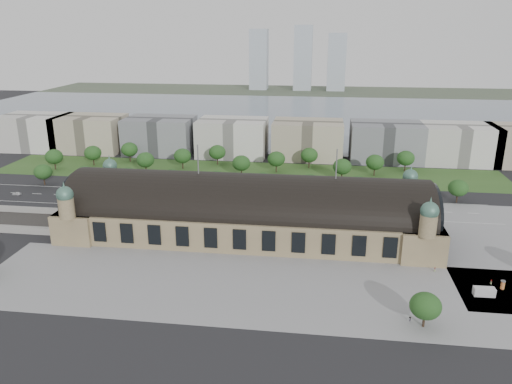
# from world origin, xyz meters

# --- Properties ---
(ground) EXTENTS (900.00, 900.00, 0.00)m
(ground) POSITION_xyz_m (0.00, 0.00, 0.00)
(ground) COLOR black
(ground) RESTS_ON ground
(station) EXTENTS (150.00, 48.40, 44.30)m
(station) POSITION_xyz_m (0.00, 0.00, 10.28)
(station) COLOR #92815A
(station) RESTS_ON ground
(plaza_south) EXTENTS (190.00, 48.00, 0.12)m
(plaza_south) POSITION_xyz_m (10.00, -44.00, 0.00)
(plaza_south) COLOR gray
(plaza_south) RESTS_ON ground
(plaza_east) EXTENTS (56.00, 100.00, 0.12)m
(plaza_east) POSITION_xyz_m (103.00, 0.00, 0.00)
(plaza_east) COLOR gray
(plaza_east) RESTS_ON ground
(road_slab) EXTENTS (260.00, 26.00, 0.10)m
(road_slab) POSITION_xyz_m (-20.00, 38.00, 0.00)
(road_slab) COLOR black
(road_slab) RESTS_ON ground
(grass_belt) EXTENTS (300.00, 45.00, 0.10)m
(grass_belt) POSITION_xyz_m (-15.00, 93.00, 0.00)
(grass_belt) COLOR #315321
(grass_belt) RESTS_ON ground
(petrol_station) EXTENTS (14.00, 13.00, 5.05)m
(petrol_station) POSITION_xyz_m (-53.91, 65.28, 2.95)
(petrol_station) COLOR #C7420B
(petrol_station) RESTS_ON ground
(lake) EXTENTS (700.00, 320.00, 0.08)m
(lake) POSITION_xyz_m (0.00, 298.00, 0.00)
(lake) COLOR slate
(lake) RESTS_ON ground
(far_shore) EXTENTS (700.00, 120.00, 0.14)m
(far_shore) POSITION_xyz_m (0.00, 498.00, 0.00)
(far_shore) COLOR #44513D
(far_shore) RESTS_ON ground
(far_tower_left) EXTENTS (24.00, 24.00, 80.00)m
(far_tower_left) POSITION_xyz_m (-60.00, 508.00, 40.00)
(far_tower_left) COLOR #9EA8B2
(far_tower_left) RESTS_ON ground
(far_tower_mid) EXTENTS (24.00, 24.00, 85.00)m
(far_tower_mid) POSITION_xyz_m (0.00, 508.00, 42.50)
(far_tower_mid) COLOR #9EA8B2
(far_tower_mid) RESTS_ON ground
(far_tower_right) EXTENTS (24.00, 24.00, 75.00)m
(far_tower_right) POSITION_xyz_m (45.00, 508.00, 37.50)
(far_tower_right) COLOR #9EA8B2
(far_tower_right) RESTS_ON ground
(office_0) EXTENTS (45.00, 32.00, 24.00)m
(office_0) POSITION_xyz_m (-170.00, 133.00, 12.00)
(office_0) COLOR silver
(office_0) RESTS_ON ground
(office_1) EXTENTS (45.00, 32.00, 24.00)m
(office_1) POSITION_xyz_m (-130.00, 133.00, 12.00)
(office_1) COLOR #B0A58A
(office_1) RESTS_ON ground
(office_2) EXTENTS (45.00, 32.00, 24.00)m
(office_2) POSITION_xyz_m (-80.00, 133.00, 12.00)
(office_2) COLOR gray
(office_2) RESTS_ON ground
(office_3) EXTENTS (45.00, 32.00, 24.00)m
(office_3) POSITION_xyz_m (-30.00, 133.00, 12.00)
(office_3) COLOR silver
(office_3) RESTS_ON ground
(office_4) EXTENTS (45.00, 32.00, 24.00)m
(office_4) POSITION_xyz_m (20.00, 133.00, 12.00)
(office_4) COLOR #B0A58A
(office_4) RESTS_ON ground
(office_5) EXTENTS (45.00, 32.00, 24.00)m
(office_5) POSITION_xyz_m (70.00, 133.00, 12.00)
(office_5) COLOR gray
(office_5) RESTS_ON ground
(office_6) EXTENTS (45.00, 32.00, 24.00)m
(office_6) POSITION_xyz_m (115.00, 133.00, 12.00)
(office_6) COLOR silver
(office_6) RESTS_ON ground
(tree_row_0) EXTENTS (9.60, 9.60, 11.52)m
(tree_row_0) POSITION_xyz_m (-120.00, 53.00, 7.43)
(tree_row_0) COLOR #2D2116
(tree_row_0) RESTS_ON ground
(tree_row_1) EXTENTS (9.60, 9.60, 11.52)m
(tree_row_1) POSITION_xyz_m (-96.00, 53.00, 7.43)
(tree_row_1) COLOR #2D2116
(tree_row_1) RESTS_ON ground
(tree_row_2) EXTENTS (9.60, 9.60, 11.52)m
(tree_row_2) POSITION_xyz_m (-72.00, 53.00, 7.43)
(tree_row_2) COLOR #2D2116
(tree_row_2) RESTS_ON ground
(tree_row_3) EXTENTS (9.60, 9.60, 11.52)m
(tree_row_3) POSITION_xyz_m (-48.00, 53.00, 7.43)
(tree_row_3) COLOR #2D2116
(tree_row_3) RESTS_ON ground
(tree_row_4) EXTENTS (9.60, 9.60, 11.52)m
(tree_row_4) POSITION_xyz_m (-24.00, 53.00, 7.43)
(tree_row_4) COLOR #2D2116
(tree_row_4) RESTS_ON ground
(tree_row_5) EXTENTS (9.60, 9.60, 11.52)m
(tree_row_5) POSITION_xyz_m (0.00, 53.00, 7.43)
(tree_row_5) COLOR #2D2116
(tree_row_5) RESTS_ON ground
(tree_row_6) EXTENTS (9.60, 9.60, 11.52)m
(tree_row_6) POSITION_xyz_m (24.00, 53.00, 7.43)
(tree_row_6) COLOR #2D2116
(tree_row_6) RESTS_ON ground
(tree_row_7) EXTENTS (9.60, 9.60, 11.52)m
(tree_row_7) POSITION_xyz_m (48.00, 53.00, 7.43)
(tree_row_7) COLOR #2D2116
(tree_row_7) RESTS_ON ground
(tree_row_8) EXTENTS (9.60, 9.60, 11.52)m
(tree_row_8) POSITION_xyz_m (72.00, 53.00, 7.43)
(tree_row_8) COLOR #2D2116
(tree_row_8) RESTS_ON ground
(tree_row_9) EXTENTS (9.60, 9.60, 11.52)m
(tree_row_9) POSITION_xyz_m (96.00, 53.00, 7.43)
(tree_row_9) COLOR #2D2116
(tree_row_9) RESTS_ON ground
(tree_belt_0) EXTENTS (10.40, 10.40, 12.48)m
(tree_belt_0) POSITION_xyz_m (-130.00, 83.00, 8.05)
(tree_belt_0) COLOR #2D2116
(tree_belt_0) RESTS_ON ground
(tree_belt_1) EXTENTS (10.40, 10.40, 12.48)m
(tree_belt_1) POSITION_xyz_m (-111.00, 95.00, 8.05)
(tree_belt_1) COLOR #2D2116
(tree_belt_1) RESTS_ON ground
(tree_belt_2) EXTENTS (10.40, 10.40, 12.48)m
(tree_belt_2) POSITION_xyz_m (-92.00, 107.00, 8.05)
(tree_belt_2) COLOR #2D2116
(tree_belt_2) RESTS_ON ground
(tree_belt_3) EXTENTS (10.40, 10.40, 12.48)m
(tree_belt_3) POSITION_xyz_m (-73.00, 83.00, 8.05)
(tree_belt_3) COLOR #2D2116
(tree_belt_3) RESTS_ON ground
(tree_belt_4) EXTENTS (10.40, 10.40, 12.48)m
(tree_belt_4) POSITION_xyz_m (-54.00, 95.00, 8.05)
(tree_belt_4) COLOR #2D2116
(tree_belt_4) RESTS_ON ground
(tree_belt_5) EXTENTS (10.40, 10.40, 12.48)m
(tree_belt_5) POSITION_xyz_m (-35.00, 107.00, 8.05)
(tree_belt_5) COLOR #2D2116
(tree_belt_5) RESTS_ON ground
(tree_belt_6) EXTENTS (10.40, 10.40, 12.48)m
(tree_belt_6) POSITION_xyz_m (-16.00, 83.00, 8.05)
(tree_belt_6) COLOR #2D2116
(tree_belt_6) RESTS_ON ground
(tree_belt_7) EXTENTS (10.40, 10.40, 12.48)m
(tree_belt_7) POSITION_xyz_m (3.00, 95.00, 8.05)
(tree_belt_7) COLOR #2D2116
(tree_belt_7) RESTS_ON ground
(tree_belt_8) EXTENTS (10.40, 10.40, 12.48)m
(tree_belt_8) POSITION_xyz_m (22.00, 107.00, 8.05)
(tree_belt_8) COLOR #2D2116
(tree_belt_8) RESTS_ON ground
(tree_belt_9) EXTENTS (10.40, 10.40, 12.48)m
(tree_belt_9) POSITION_xyz_m (41.00, 83.00, 8.05)
(tree_belt_9) COLOR #2D2116
(tree_belt_9) RESTS_ON ground
(tree_belt_10) EXTENTS (10.40, 10.40, 12.48)m
(tree_belt_10) POSITION_xyz_m (60.00, 95.00, 8.05)
(tree_belt_10) COLOR #2D2116
(tree_belt_10) RESTS_ON ground
(tree_belt_11) EXTENTS (10.40, 10.40, 12.48)m
(tree_belt_11) POSITION_xyz_m (79.00, 107.00, 8.05)
(tree_belt_11) COLOR #2D2116
(tree_belt_11) RESTS_ON ground
(tree_plaza_s) EXTENTS (9.00, 9.00, 10.64)m
(tree_plaza_s) POSITION_xyz_m (60.00, -60.00, 6.80)
(tree_plaza_s) COLOR #2D2116
(tree_plaza_s) RESTS_ON ground
(traffic_car_0) EXTENTS (4.57, 2.01, 1.53)m
(traffic_car_0) POSITION_xyz_m (-125.27, 35.15, 0.77)
(traffic_car_0) COLOR silver
(traffic_car_0) RESTS_ON ground
(traffic_car_1) EXTENTS (4.99, 2.28, 1.59)m
(traffic_car_1) POSITION_xyz_m (-93.61, 37.24, 0.79)
(traffic_car_1) COLOR #9C9EA4
(traffic_car_1) RESTS_ON ground
(traffic_car_2) EXTENTS (5.01, 2.83, 1.32)m
(traffic_car_2) POSITION_xyz_m (-62.61, 38.62, 0.66)
(traffic_car_2) COLOR black
(traffic_car_2) RESTS_ON ground
(traffic_car_3) EXTENTS (5.38, 2.76, 1.50)m
(traffic_car_3) POSITION_xyz_m (-42.95, 47.49, 0.75)
(traffic_car_3) COLOR maroon
(traffic_car_3) RESTS_ON ground
(traffic_car_5) EXTENTS (4.50, 1.64, 1.47)m
(traffic_car_5) POSITION_xyz_m (57.56, 45.30, 0.74)
(traffic_car_5) COLOR #56595D
(traffic_car_5) RESTS_ON ground
(parked_car_0) EXTENTS (4.25, 3.89, 1.41)m
(parked_car_0) POSITION_xyz_m (-80.00, 21.68, 0.71)
(parked_car_0) COLOR black
(parked_car_0) RESTS_ON ground
(parked_car_1) EXTENTS (6.12, 5.24, 1.56)m
(parked_car_1) POSITION_xyz_m (-79.12, 21.00, 0.78)
(parked_car_1) COLOR maroon
(parked_car_1) RESTS_ON ground
(parked_car_2) EXTENTS (5.93, 4.15, 1.60)m
(parked_car_2) POSITION_xyz_m (-72.22, 25.00, 0.80)
(parked_car_2) COLOR #1E1B4C
(parked_car_2) RESTS_ON ground
(parked_car_3) EXTENTS (4.32, 3.61, 1.39)m
(parked_car_3) POSITION_xyz_m (-45.69, 22.82, 0.70)
(parked_car_3) COLOR #525659
(parked_car_3) RESTS_ON ground
(parked_car_4) EXTENTS (4.29, 3.64, 1.39)m
(parked_car_4) POSITION_xyz_m (-55.56, 24.96, 0.69)
(parked_car_4) COLOR silver
(parked_car_4) RESTS_ON ground
(parked_car_5) EXTENTS (5.77, 4.49, 1.46)m
(parked_car_5) POSITION_xyz_m (-28.04, 21.00, 0.73)
(parked_car_5) COLOR gray
(parked_car_5) RESTS_ON ground
(parked_car_6) EXTENTS (4.94, 3.88, 1.34)m
(parked_car_6) POSITION_xyz_m (-18.00, 21.00, 0.67)
(parked_car_6) COLOR black
(parked_car_6) RESTS_ON ground
(bus_west) EXTENTS (13.06, 3.65, 3.60)m
(bus_west) POSITION_xyz_m (4.58, 29.00, 1.80)
(bus_west) COLOR #AE1B26
(bus_west) RESTS_ON ground
(bus_mid) EXTENTS (10.75, 2.88, 2.97)m
(bus_mid) POSITION_xyz_m (-3.55, 27.00, 1.49)
(bus_mid) COLOR silver
(bus_mid) RESTS_ON ground
(bus_east) EXTENTS (12.42, 4.07, 3.40)m
(bus_east) POSITION_xyz_m (31.38, 28.77, 1.70)
(bus_east) COLOR beige
(bus_east) RESTS_ON ground
(van_east) EXTENTS (6.65, 2.82, 2.85)m
(van_east) POSITION_xyz_m (82.12, -39.43, 1.36)
(van_east) COLOR silver
(van_east) RESTS_ON ground
(advertising_column) EXTENTS (1.60, 1.60, 3.03)m
(advertising_column) POSITION_xyz_m (89.78, -34.14, 1.58)
(advertising_column) COLOR red
(advertising_column) RESTS_ON ground
(pedestrian_0) EXTENTS (0.89, 0.68, 1.60)m
(pedestrian_0) POSITION_xyz_m (70.31, -24.33, 0.80)
(pedestrian_0) COLOR gray
(pedestrian_0) RESTS_ON ground
(pedestrian_4) EXTENTS (0.89, 1.23, 1.74)m
(pedestrian_4) POSITION_xyz_m (56.53, -58.09, 0.87)
(pedestrian_4) COLOR gray
(pedestrian_4) RESTS_ON ground
(pedestrian_5) EXTENTS (0.68, 0.91, 1.67)m
(pedestrian_5) POSITION_xyz_m (87.08, -31.29, 0.83)
(pedestrian_5) COLOR gray
(pedestrian_5) RESTS_ON ground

